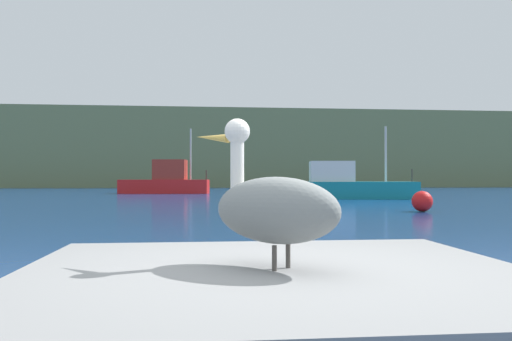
% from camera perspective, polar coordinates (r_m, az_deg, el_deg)
% --- Properties ---
extents(hillside_backdrop, '(140.00, 11.26, 9.71)m').
position_cam_1_polar(hillside_backdrop, '(67.40, -5.49, 2.30)').
color(hillside_backdrop, '#6B7A51').
rests_on(hillside_backdrop, ground).
extents(pier_dock, '(3.14, 2.78, 0.56)m').
position_cam_1_polar(pier_dock, '(3.29, 2.18, -15.64)').
color(pier_dock, gray).
rests_on(pier_dock, ground).
extents(pelican, '(0.98, 0.99, 0.95)m').
position_cam_1_polar(pelican, '(3.20, 1.89, -3.99)').
color(pelican, slate).
rests_on(pelican, pier_dock).
extents(fishing_boat_red, '(6.71, 2.54, 4.82)m').
position_cam_1_polar(fishing_boat_red, '(38.73, -9.92, -1.16)').
color(fishing_boat_red, red).
rests_on(fishing_boat_red, ground).
extents(fishing_boat_teal, '(8.25, 3.57, 4.01)m').
position_cam_1_polar(fishing_boat_teal, '(29.02, 9.30, -1.70)').
color(fishing_boat_teal, teal).
rests_on(fishing_boat_teal, ground).
extents(mooring_buoy, '(0.70, 0.70, 0.70)m').
position_cam_1_polar(mooring_buoy, '(18.20, 17.94, -3.27)').
color(mooring_buoy, red).
rests_on(mooring_buoy, ground).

